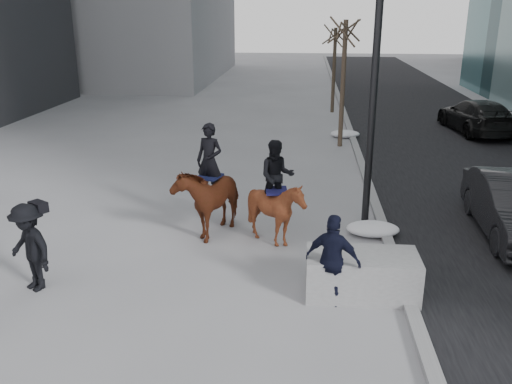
{
  "coord_description": "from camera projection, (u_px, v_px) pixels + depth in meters",
  "views": [
    {
      "loc": [
        1.0,
        -9.65,
        5.19
      ],
      "look_at": [
        0.0,
        1.2,
        1.5
      ],
      "focal_mm": 38.0,
      "sensor_mm": 36.0,
      "label": 1
    }
  ],
  "objects": [
    {
      "name": "ground",
      "position": [
        251.0,
        282.0,
        10.85
      ],
      "size": [
        120.0,
        120.0,
        0.0
      ],
      "primitive_type": "plane",
      "color": "gray",
      "rests_on": "ground"
    },
    {
      "name": "road",
      "position": [
        470.0,
        159.0,
        19.67
      ],
      "size": [
        8.0,
        90.0,
        0.01
      ],
      "primitive_type": "cube",
      "color": "black",
      "rests_on": "ground"
    },
    {
      "name": "curb",
      "position": [
        359.0,
        155.0,
        20.0
      ],
      "size": [
        0.25,
        90.0,
        0.12
      ],
      "primitive_type": "cube",
      "color": "gray",
      "rests_on": "ground"
    },
    {
      "name": "planter",
      "position": [
        362.0,
        275.0,
        10.24
      ],
      "size": [
        2.1,
        1.06,
        0.84
      ],
      "primitive_type": "cube",
      "rotation": [
        0.0,
        0.0,
        0.0
      ],
      "color": "gray",
      "rests_on": "ground"
    },
    {
      "name": "car_far",
      "position": [
        477.0,
        116.0,
        23.76
      ],
      "size": [
        2.62,
        5.24,
        1.46
      ],
      "primitive_type": "imported",
      "rotation": [
        0.0,
        0.0,
        3.26
      ],
      "color": "black",
      "rests_on": "ground"
    },
    {
      "name": "tree_near",
      "position": [
        343.0,
        78.0,
        20.76
      ],
      "size": [
        1.2,
        1.2,
        5.36
      ],
      "primitive_type": null,
      "color": "#3B2F23",
      "rests_on": "ground"
    },
    {
      "name": "tree_far",
      "position": [
        334.0,
        66.0,
        27.96
      ],
      "size": [
        1.2,
        1.2,
        4.78
      ],
      "primitive_type": null,
      "color": "#35291F",
      "rests_on": "ground"
    },
    {
      "name": "mounted_left",
      "position": [
        209.0,
        193.0,
        13.03
      ],
      "size": [
        1.58,
        2.25,
        2.66
      ],
      "color": "#4C250F",
      "rests_on": "ground"
    },
    {
      "name": "mounted_right",
      "position": [
        276.0,
        204.0,
        12.35
      ],
      "size": [
        1.43,
        1.57,
        2.43
      ],
      "color": "#531E10",
      "rests_on": "ground"
    },
    {
      "name": "feeder",
      "position": [
        333.0,
        261.0,
        9.77
      ],
      "size": [
        1.11,
        1.02,
        1.75
      ],
      "color": "black",
      "rests_on": "ground"
    },
    {
      "name": "camera_crew",
      "position": [
        30.0,
        247.0,
        10.31
      ],
      "size": [
        1.31,
        1.15,
        1.75
      ],
      "color": "black",
      "rests_on": "ground"
    },
    {
      "name": "lamppost",
      "position": [
        379.0,
        18.0,
        12.36
      ],
      "size": [
        0.25,
        0.8,
        9.09
      ],
      "color": "black",
      "rests_on": "ground"
    },
    {
      "name": "snow_piles",
      "position": [
        356.0,
        170.0,
        17.84
      ],
      "size": [
        1.27,
        11.35,
        0.32
      ],
      "color": "silver",
      "rests_on": "ground"
    }
  ]
}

